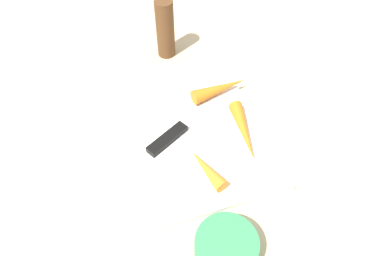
# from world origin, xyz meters

# --- Properties ---
(ground_plane) EXTENTS (1.40, 1.40, 0.00)m
(ground_plane) POSITION_xyz_m (0.00, 0.00, 0.00)
(ground_plane) COLOR #C6B793
(cutting_board) EXTENTS (0.36, 0.26, 0.01)m
(cutting_board) POSITION_xyz_m (0.00, 0.00, 0.01)
(cutting_board) COLOR white
(cutting_board) RESTS_ON ground_plane
(knife) EXTENTS (0.11, 0.19, 0.01)m
(knife) POSITION_xyz_m (-0.01, 0.04, 0.02)
(knife) COLOR #B7B7BC
(knife) RESTS_ON cutting_board
(carrot_longest) EXTENTS (0.14, 0.05, 0.03)m
(carrot_longest) POSITION_xyz_m (-0.05, -0.09, 0.03)
(carrot_longest) COLOR orange
(carrot_longest) RESTS_ON cutting_board
(carrot_medium) EXTENTS (0.05, 0.13, 0.03)m
(carrot_medium) POSITION_xyz_m (0.07, -0.08, 0.03)
(carrot_medium) COLOR orange
(carrot_medium) RESTS_ON cutting_board
(carrot_shortest) EXTENTS (0.09, 0.05, 0.03)m
(carrot_shortest) POSITION_xyz_m (-0.11, 0.01, 0.02)
(carrot_shortest) COLOR orange
(carrot_shortest) RESTS_ON cutting_board
(small_bowl) EXTENTS (0.10, 0.10, 0.05)m
(small_bowl) POSITION_xyz_m (-0.25, 0.03, 0.02)
(small_bowl) COLOR #388C59
(small_bowl) RESTS_ON ground_plane
(pepper_grinder) EXTENTS (0.04, 0.04, 0.14)m
(pepper_grinder) POSITION_xyz_m (0.25, -0.02, 0.07)
(pepper_grinder) COLOR brown
(pepper_grinder) RESTS_ON ground_plane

